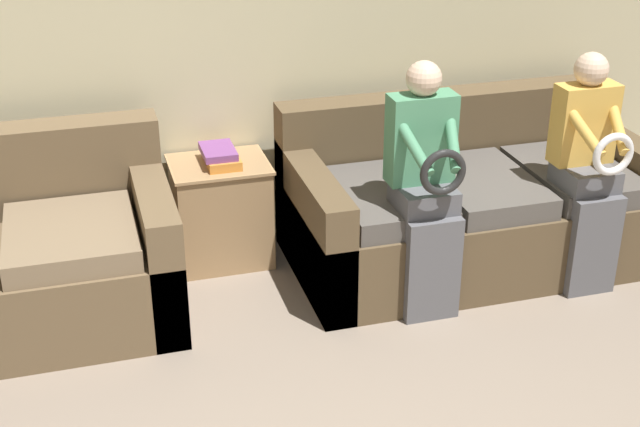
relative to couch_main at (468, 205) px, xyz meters
The scene contains 7 objects.
wall_back 1.72m from the couch_main, 155.58° to the left, with size 6.62×0.06×2.55m.
couch_main is the anchor object (origin of this frame).
couch_side 2.37m from the couch_main, behind, with size 1.57×0.92×0.86m.
child_left_seated 0.69m from the couch_main, 136.82° to the right, with size 0.32×0.37×1.22m.
child_right_seated 0.69m from the couch_main, 43.30° to the right, with size 0.31×0.37×1.19m.
side_shelf 1.32m from the couch_main, 165.73° to the left, with size 0.51×0.41×0.57m.
book_stack 1.35m from the couch_main, 166.09° to the left, with size 0.19×0.27×0.09m.
Camera 1 is at (-0.69, -1.35, 2.32)m, focal length 50.00 mm.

